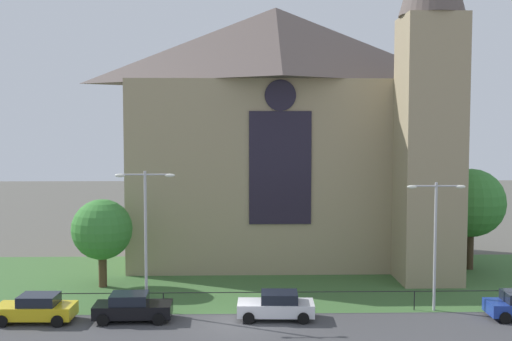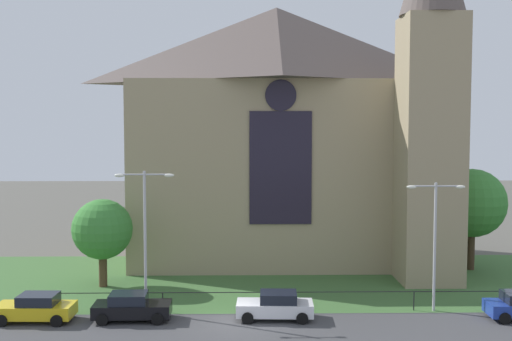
{
  "view_description": "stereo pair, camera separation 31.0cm",
  "coord_description": "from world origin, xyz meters",
  "px_view_note": "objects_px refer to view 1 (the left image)",
  "views": [
    {
      "loc": [
        0.17,
        -32.83,
        10.58
      ],
      "look_at": [
        1.19,
        8.0,
        7.74
      ],
      "focal_mm": 43.92,
      "sensor_mm": 36.0,
      "label": 1
    },
    {
      "loc": [
        0.48,
        -32.84,
        10.58
      ],
      "look_at": [
        1.19,
        8.0,
        7.74
      ],
      "focal_mm": 43.92,
      "sensor_mm": 36.0,
      "label": 2
    }
  ],
  "objects_px": {
    "church_building": "(286,131)",
    "parked_car_black": "(132,307)",
    "parked_car_yellow": "(36,308)",
    "parked_car_white": "(277,306)",
    "tree_right_far": "(471,203)",
    "streetlamp_near": "(146,223)",
    "streetlamp_far": "(435,228)",
    "tree_left_near": "(102,230)"
  },
  "relations": [
    {
      "from": "church_building",
      "to": "parked_car_black",
      "type": "distance_m",
      "value": 20.68
    },
    {
      "from": "parked_car_yellow",
      "to": "parked_car_white",
      "type": "bearing_deg",
      "value": -177.74
    },
    {
      "from": "church_building",
      "to": "parked_car_yellow",
      "type": "bearing_deg",
      "value": -132.9
    },
    {
      "from": "tree_right_far",
      "to": "parked_car_black",
      "type": "relative_size",
      "value": 1.77
    },
    {
      "from": "streetlamp_near",
      "to": "streetlamp_far",
      "type": "distance_m",
      "value": 16.55
    },
    {
      "from": "streetlamp_near",
      "to": "parked_car_white",
      "type": "height_order",
      "value": "streetlamp_near"
    },
    {
      "from": "church_building",
      "to": "streetlamp_far",
      "type": "bearing_deg",
      "value": -61.9
    },
    {
      "from": "parked_car_black",
      "to": "parked_car_white",
      "type": "distance_m",
      "value": 7.91
    },
    {
      "from": "parked_car_black",
      "to": "parked_car_yellow",
      "type": "bearing_deg",
      "value": 179.92
    },
    {
      "from": "tree_right_far",
      "to": "parked_car_black",
      "type": "height_order",
      "value": "tree_right_far"
    },
    {
      "from": "tree_right_far",
      "to": "parked_car_yellow",
      "type": "relative_size",
      "value": 1.77
    },
    {
      "from": "church_building",
      "to": "streetlamp_far",
      "type": "distance_m",
      "value": 17.01
    },
    {
      "from": "streetlamp_near",
      "to": "streetlamp_far",
      "type": "bearing_deg",
      "value": 0.0
    },
    {
      "from": "streetlamp_near",
      "to": "parked_car_yellow",
      "type": "relative_size",
      "value": 1.91
    },
    {
      "from": "tree_right_far",
      "to": "parked_car_yellow",
      "type": "distance_m",
      "value": 30.93
    },
    {
      "from": "church_building",
      "to": "parked_car_black",
      "type": "height_order",
      "value": "church_building"
    },
    {
      "from": "streetlamp_far",
      "to": "parked_car_black",
      "type": "distance_m",
      "value": 17.63
    },
    {
      "from": "streetlamp_far",
      "to": "church_building",
      "type": "bearing_deg",
      "value": 118.1
    },
    {
      "from": "parked_car_black",
      "to": "parked_car_white",
      "type": "height_order",
      "value": "same"
    },
    {
      "from": "streetlamp_near",
      "to": "parked_car_yellow",
      "type": "bearing_deg",
      "value": -164.42
    },
    {
      "from": "tree_right_far",
      "to": "streetlamp_near",
      "type": "xyz_separation_m",
      "value": [
        -22.46,
        -10.42,
        0.21
      ]
    },
    {
      "from": "tree_left_near",
      "to": "streetlamp_far",
      "type": "distance_m",
      "value": 21.17
    },
    {
      "from": "tree_left_near",
      "to": "parked_car_yellow",
      "type": "relative_size",
      "value": 1.38
    },
    {
      "from": "church_building",
      "to": "streetlamp_near",
      "type": "relative_size",
      "value": 3.21
    },
    {
      "from": "streetlamp_far",
      "to": "tree_right_far",
      "type": "bearing_deg",
      "value": 60.43
    },
    {
      "from": "parked_car_yellow",
      "to": "parked_car_black",
      "type": "relative_size",
      "value": 1.0
    },
    {
      "from": "streetlamp_far",
      "to": "parked_car_white",
      "type": "relative_size",
      "value": 1.74
    },
    {
      "from": "streetlamp_far",
      "to": "parked_car_yellow",
      "type": "distance_m",
      "value": 22.7
    },
    {
      "from": "tree_right_far",
      "to": "parked_car_black",
      "type": "distance_m",
      "value": 26.25
    },
    {
      "from": "tree_left_near",
      "to": "tree_right_far",
      "type": "height_order",
      "value": "tree_right_far"
    },
    {
      "from": "streetlamp_near",
      "to": "parked_car_yellow",
      "type": "xyz_separation_m",
      "value": [
        -5.73,
        -1.6,
        -4.43
      ]
    },
    {
      "from": "church_building",
      "to": "streetlamp_near",
      "type": "height_order",
      "value": "church_building"
    },
    {
      "from": "tree_left_near",
      "to": "parked_car_black",
      "type": "height_order",
      "value": "tree_left_near"
    },
    {
      "from": "tree_left_near",
      "to": "parked_car_white",
      "type": "height_order",
      "value": "tree_left_near"
    },
    {
      "from": "streetlamp_near",
      "to": "parked_car_white",
      "type": "xyz_separation_m",
      "value": [
        7.36,
        -1.4,
        -4.43
      ]
    },
    {
      "from": "parked_car_yellow",
      "to": "tree_left_near",
      "type": "bearing_deg",
      "value": -103.31
    },
    {
      "from": "church_building",
      "to": "streetlamp_far",
      "type": "xyz_separation_m",
      "value": [
        7.59,
        -14.21,
        -5.48
      ]
    },
    {
      "from": "tree_left_near",
      "to": "tree_right_far",
      "type": "bearing_deg",
      "value": 9.81
    },
    {
      "from": "streetlamp_near",
      "to": "streetlamp_far",
      "type": "relative_size",
      "value": 1.09
    },
    {
      "from": "church_building",
      "to": "tree_left_near",
      "type": "xyz_separation_m",
      "value": [
        -12.73,
        -8.32,
        -6.46
      ]
    },
    {
      "from": "streetlamp_far",
      "to": "parked_car_black",
      "type": "xyz_separation_m",
      "value": [
        -17.1,
        -1.48,
        -4.05
      ]
    },
    {
      "from": "tree_left_near",
      "to": "parked_car_black",
      "type": "xyz_separation_m",
      "value": [
        3.21,
        -7.37,
        -3.07
      ]
    }
  ]
}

